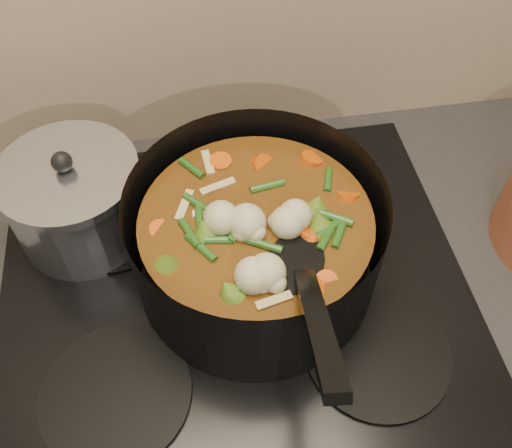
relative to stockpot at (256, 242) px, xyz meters
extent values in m
cube|color=brown|center=(-0.03, -0.01, -0.57)|extent=(2.60, 0.60, 0.86)
cube|color=black|center=(-0.03, -0.01, -0.12)|extent=(2.64, 0.64, 0.05)
cube|color=black|center=(-0.03, -0.01, -0.08)|extent=(0.62, 0.54, 0.02)
cylinder|color=black|center=(-0.19, -0.14, -0.07)|extent=(0.18, 0.18, 0.01)
cylinder|color=black|center=(0.13, -0.14, -0.07)|extent=(0.18, 0.18, 0.01)
cylinder|color=black|center=(-0.19, 0.12, -0.07)|extent=(0.18, 0.18, 0.01)
cylinder|color=black|center=(0.13, 0.12, -0.07)|extent=(0.18, 0.18, 0.01)
cylinder|color=black|center=(0.00, 0.00, 0.01)|extent=(0.39, 0.39, 0.16)
cylinder|color=black|center=(0.00, 0.00, -0.07)|extent=(0.31, 0.31, 0.01)
cylinder|color=#5F3410|center=(0.00, 0.00, -0.01)|extent=(0.29, 0.29, 0.11)
cylinder|color=#E9450A|center=(0.04, 0.00, 0.04)|extent=(0.03, 0.03, 0.03)
cylinder|color=#E9450A|center=(0.04, 0.06, 0.04)|extent=(0.04, 0.04, 0.03)
cylinder|color=#E9450A|center=(-0.03, 0.10, 0.04)|extent=(0.04, 0.04, 0.03)
cylinder|color=#E9450A|center=(-0.06, 0.02, 0.04)|extent=(0.03, 0.04, 0.03)
cylinder|color=#E9450A|center=(-0.07, -0.05, 0.04)|extent=(0.04, 0.04, 0.03)
cylinder|color=#E9450A|center=(0.00, -0.04, 0.04)|extent=(0.04, 0.04, 0.03)
cylinder|color=#E9450A|center=(0.06, -0.04, 0.04)|extent=(0.04, 0.04, 0.03)
cylinder|color=#E9450A|center=(0.10, 0.03, 0.04)|extent=(0.04, 0.03, 0.03)
cylinder|color=#E9450A|center=(0.02, 0.06, 0.04)|extent=(0.04, 0.04, 0.03)
cylinder|color=#E9450A|center=(-0.05, 0.07, 0.04)|extent=(0.04, 0.04, 0.03)
cylinder|color=#E9450A|center=(-0.04, 0.00, 0.04)|extent=(0.03, 0.03, 0.03)
sphere|color=#C8BD8D|center=(0.07, 0.00, 0.06)|extent=(0.04, 0.04, 0.04)
sphere|color=#C8BD8D|center=(0.01, 0.07, 0.06)|extent=(0.04, 0.04, 0.04)
sphere|color=#C8BD8D|center=(-0.06, 0.02, 0.06)|extent=(0.04, 0.04, 0.04)
sphere|color=#C8BD8D|center=(-0.03, -0.06, 0.06)|extent=(0.04, 0.04, 0.04)
sphere|color=#C8BD8D|center=(0.05, -0.04, 0.06)|extent=(0.04, 0.04, 0.04)
sphere|color=#C8BD8D|center=(0.05, 0.05, 0.06)|extent=(0.04, 0.04, 0.04)
cone|color=olive|center=(0.01, -0.09, 0.05)|extent=(0.04, 0.04, 0.04)
cone|color=olive|center=(0.09, 0.02, 0.05)|extent=(0.04, 0.04, 0.04)
cone|color=olive|center=(-0.03, 0.09, 0.05)|extent=(0.04, 0.04, 0.04)
cone|color=olive|center=(-0.09, -0.03, 0.05)|extent=(0.04, 0.04, 0.04)
cone|color=olive|center=(0.03, -0.08, 0.05)|extent=(0.04, 0.04, 0.04)
cylinder|color=#255017|center=(0.03, 0.03, 0.05)|extent=(0.01, 0.04, 0.01)
cylinder|color=#255017|center=(0.00, 0.11, 0.05)|extent=(0.04, 0.03, 0.01)
cylinder|color=#255017|center=(-0.06, 0.06, 0.05)|extent=(0.04, 0.02, 0.01)
cylinder|color=#255017|center=(-0.07, 0.00, 0.05)|extent=(0.03, 0.04, 0.01)
cylinder|color=#255017|center=(-0.03, -0.03, 0.05)|extent=(0.03, 0.04, 0.01)
cylinder|color=#255017|center=(0.00, -0.11, 0.05)|extent=(0.04, 0.02, 0.01)
cylinder|color=#255017|center=(0.06, -0.06, 0.05)|extent=(0.04, 0.03, 0.01)
cylinder|color=#255017|center=(0.07, 0.00, 0.05)|extent=(0.01, 0.04, 0.01)
cylinder|color=#255017|center=(0.03, 0.04, 0.05)|extent=(0.04, 0.03, 0.01)
cylinder|color=#255017|center=(0.00, 0.11, 0.05)|extent=(0.04, 0.02, 0.01)
cylinder|color=#255017|center=(-0.06, 0.06, 0.05)|extent=(0.03, 0.04, 0.01)
cylinder|color=#255017|center=(-0.07, 0.00, 0.05)|extent=(0.03, 0.04, 0.01)
cylinder|color=#255017|center=(-0.03, -0.03, 0.05)|extent=(0.04, 0.02, 0.01)
cylinder|color=#255017|center=(0.00, -0.11, 0.05)|extent=(0.04, 0.03, 0.01)
cylinder|color=#255017|center=(0.06, -0.06, 0.05)|extent=(0.01, 0.04, 0.01)
cube|color=tan|center=(-0.08, -0.01, 0.05)|extent=(0.05, 0.01, 0.00)
cube|color=tan|center=(0.01, -0.08, 0.05)|extent=(0.02, 0.05, 0.00)
cube|color=tan|center=(0.08, 0.02, 0.05)|extent=(0.04, 0.03, 0.00)
cube|color=tan|center=(-0.02, 0.08, 0.05)|extent=(0.04, 0.04, 0.00)
cube|color=tan|center=(-0.07, -0.03, 0.05)|extent=(0.03, 0.05, 0.00)
ellipsoid|color=black|center=(0.03, -0.07, 0.05)|extent=(0.10, 0.11, 0.01)
cube|color=black|center=(0.03, -0.18, 0.10)|extent=(0.04, 0.19, 0.11)
cylinder|color=silver|center=(-0.23, 0.12, -0.02)|extent=(0.18, 0.18, 0.11)
cylinder|color=silver|center=(-0.23, 0.12, 0.05)|extent=(0.19, 0.19, 0.01)
sphere|color=black|center=(-0.23, 0.12, 0.07)|extent=(0.03, 0.03, 0.03)
camera|label=1|loc=(-0.07, -0.42, 0.58)|focal=40.00mm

